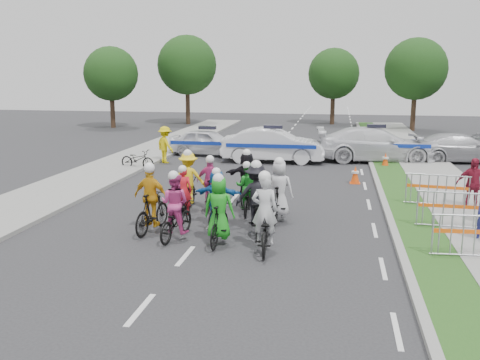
% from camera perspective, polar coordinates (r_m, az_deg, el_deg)
% --- Properties ---
extents(ground, '(90.00, 90.00, 0.00)m').
position_cam_1_polar(ground, '(13.00, -5.84, -8.08)').
color(ground, '#28282B').
rests_on(ground, ground).
extents(curb_right, '(0.20, 60.00, 0.12)m').
position_cam_1_polar(curb_right, '(17.36, 15.41, -3.22)').
color(curb_right, gray).
rests_on(curb_right, ground).
extents(grass_strip, '(1.20, 60.00, 0.11)m').
position_cam_1_polar(grass_strip, '(17.44, 17.70, -3.30)').
color(grass_strip, '#224E19').
rests_on(grass_strip, ground).
extents(sidewalk_right, '(2.40, 60.00, 0.13)m').
position_cam_1_polar(sidewalk_right, '(17.77, 23.47, -3.42)').
color(sidewalk_right, gray).
rests_on(sidewalk_right, ground).
extents(sidewalk_left, '(3.00, 60.00, 0.13)m').
position_cam_1_polar(sidewalk_left, '(19.97, -19.93, -1.59)').
color(sidewalk_left, gray).
rests_on(sidewalk_left, ground).
extents(rider_0, '(0.87, 2.04, 2.03)m').
position_cam_1_polar(rider_0, '(13.14, 2.65, -4.77)').
color(rider_0, black).
rests_on(rider_0, ground).
extents(rider_1, '(0.80, 1.79, 1.87)m').
position_cam_1_polar(rider_1, '(13.60, -2.22, -3.94)').
color(rider_1, black).
rests_on(rider_1, ground).
extents(rider_2, '(0.90, 1.88, 1.85)m').
position_cam_1_polar(rider_2, '(14.17, -6.92, -3.56)').
color(rider_2, black).
rests_on(rider_2, ground).
extents(rider_3, '(1.04, 1.92, 1.96)m').
position_cam_1_polar(rider_3, '(14.79, -9.40, -2.72)').
color(rider_3, black).
rests_on(rider_3, ground).
extents(rider_4, '(1.21, 2.06, 2.01)m').
position_cam_1_polar(rider_4, '(14.69, 1.75, -2.57)').
color(rider_4, black).
rests_on(rider_4, ground).
extents(rider_5, '(1.40, 1.67, 1.72)m').
position_cam_1_polar(rider_5, '(15.16, -2.45, -2.31)').
color(rider_5, black).
rests_on(rider_5, ground).
extents(rider_6, '(0.72, 1.68, 1.66)m').
position_cam_1_polar(rider_6, '(15.99, -6.00, -2.28)').
color(rider_6, black).
rests_on(rider_6, ground).
extents(rider_7, '(0.86, 1.88, 1.94)m').
position_cam_1_polar(rider_7, '(15.69, 4.19, -1.78)').
color(rider_7, black).
rests_on(rider_7, ground).
extents(rider_8, '(0.73, 1.67, 1.67)m').
position_cam_1_polar(rider_8, '(16.51, 0.76, -1.52)').
color(rider_8, black).
rests_on(rider_8, ground).
extents(rider_9, '(0.91, 1.70, 1.77)m').
position_cam_1_polar(rider_9, '(17.09, -3.12, -0.90)').
color(rider_9, black).
rests_on(rider_9, ground).
extents(rider_10, '(1.14, 1.96, 1.93)m').
position_cam_1_polar(rider_10, '(17.26, -5.48, -0.60)').
color(rider_10, black).
rests_on(rider_10, ground).
extents(rider_11, '(1.51, 1.81, 1.88)m').
position_cam_1_polar(rider_11, '(17.63, 0.74, -0.14)').
color(rider_11, black).
rests_on(rider_11, ground).
extents(police_car_0, '(4.22, 2.12, 1.38)m').
position_cam_1_polar(police_car_0, '(28.33, -3.48, 4.05)').
color(police_car_0, silver).
rests_on(police_car_0, ground).
extents(police_car_1, '(5.06, 1.93, 1.64)m').
position_cam_1_polar(police_car_1, '(26.17, 3.53, 3.72)').
color(police_car_1, silver).
rests_on(police_car_1, ground).
extents(police_car_2, '(5.93, 2.84, 1.67)m').
position_cam_1_polar(police_car_2, '(27.15, 14.25, 3.69)').
color(police_car_2, silver).
rests_on(police_car_2, ground).
extents(civilian_sedan, '(4.97, 2.55, 1.38)m').
position_cam_1_polar(civilian_sedan, '(28.26, 22.49, 3.18)').
color(civilian_sedan, '#B2B2B7').
rests_on(civilian_sedan, ground).
extents(spectator_2, '(1.02, 0.49, 1.69)m').
position_cam_1_polar(spectator_2, '(18.42, 23.56, -0.43)').
color(spectator_2, maroon).
rests_on(spectator_2, ground).
extents(marshal_hiviz, '(1.30, 1.24, 1.77)m').
position_cam_1_polar(marshal_hiviz, '(26.08, -7.98, 3.75)').
color(marshal_hiviz, '#DCC30B').
rests_on(marshal_hiviz, ground).
extents(barrier_0, '(2.03, 0.62, 1.12)m').
position_cam_1_polar(barrier_0, '(13.56, 23.76, -5.71)').
color(barrier_0, '#A5A8AD').
rests_on(barrier_0, ground).
extents(barrier_1, '(2.03, 0.62, 1.12)m').
position_cam_1_polar(barrier_1, '(15.83, 21.81, -3.18)').
color(barrier_1, '#A5A8AD').
rests_on(barrier_1, ground).
extents(barrier_2, '(2.05, 0.77, 1.12)m').
position_cam_1_polar(barrier_2, '(18.29, 20.27, -1.18)').
color(barrier_2, '#A5A8AD').
rests_on(barrier_2, ground).
extents(cone_0, '(0.40, 0.40, 0.70)m').
position_cam_1_polar(cone_0, '(21.59, 12.19, 0.54)').
color(cone_0, '#F24C0C').
rests_on(cone_0, ground).
extents(cone_1, '(0.40, 0.40, 0.70)m').
position_cam_1_polar(cone_1, '(25.51, 15.25, 2.05)').
color(cone_1, '#F24C0C').
rests_on(cone_1, ground).
extents(parked_bike, '(1.77, 0.92, 0.89)m').
position_cam_1_polar(parked_bike, '(24.68, -10.88, 2.18)').
color(parked_bike, black).
rests_on(parked_bike, ground).
extents(tree_0, '(4.20, 4.20, 6.30)m').
position_cam_1_polar(tree_0, '(43.43, -13.61, 10.95)').
color(tree_0, '#382619').
rests_on(tree_0, ground).
extents(tree_1, '(4.55, 4.55, 6.82)m').
position_cam_1_polar(tree_1, '(42.12, 18.26, 11.17)').
color(tree_1, '#382619').
rests_on(tree_1, ground).
extents(tree_3, '(4.90, 4.90, 7.35)m').
position_cam_1_polar(tree_3, '(45.50, -5.67, 12.10)').
color(tree_3, '#382619').
rests_on(tree_3, ground).
extents(tree_4, '(4.20, 4.20, 6.30)m').
position_cam_1_polar(tree_4, '(45.76, 9.96, 11.10)').
color(tree_4, '#382619').
rests_on(tree_4, ground).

